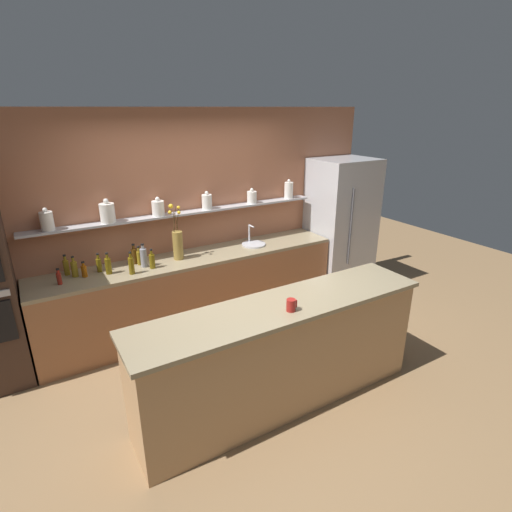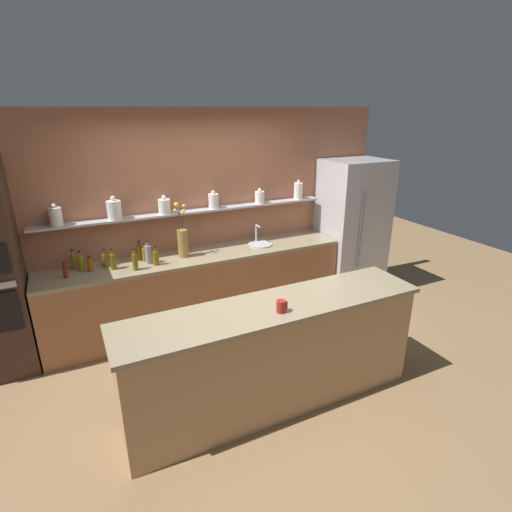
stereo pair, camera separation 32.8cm
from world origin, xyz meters
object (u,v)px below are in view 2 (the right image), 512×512
Objects in this scene: bottle_sauce_0 at (65,271)px; bottle_spirit_10 at (140,252)px; sink_fixture at (260,243)px; bottle_oil_6 at (144,254)px; coffee_mug at (281,306)px; bottle_oil_1 at (81,263)px; bottle_oil_8 at (113,261)px; bottle_sauce_3 at (90,265)px; bottle_oil_2 at (105,260)px; bottle_spirit_4 at (148,254)px; bottle_oil_5 at (156,258)px; flower_vase at (182,241)px; bottle_oil_7 at (74,261)px; bottle_oil_9 at (135,261)px; refrigerator at (352,228)px.

bottle_spirit_10 is (0.80, 0.18, 0.02)m from bottle_sauce_0.
bottle_oil_6 is (-1.46, 0.07, 0.07)m from sink_fixture.
bottle_spirit_10 reaches higher than coffee_mug.
bottle_oil_1 is 0.95× the size of bottle_oil_8.
bottle_sauce_3 is 1.64× the size of coffee_mug.
bottle_oil_1 is 1.08× the size of bottle_oil_2.
bottle_sauce_0 is 0.87m from bottle_spirit_4.
bottle_oil_5 is 0.95× the size of bottle_spirit_10.
bottle_spirit_10 is (-1.49, 0.13, 0.07)m from sink_fixture.
bottle_oil_1 is at bearing 162.02° from bottle_oil_8.
bottle_spirit_10 is (-0.48, 0.11, -0.10)m from flower_vase.
bottle_sauce_3 is 0.76× the size of bottle_oil_7.
bottle_sauce_3 is at bearing -158.18° from bottle_oil_2.
bottle_oil_5 is (0.06, -0.09, -0.02)m from bottle_spirit_4.
sink_fixture is at bearing -2.66° from bottle_oil_6.
bottle_oil_9 reaches higher than bottle_oil_6.
bottle_oil_1 is at bearing 125.81° from coffee_mug.
bottle_spirit_10 is (0.39, 0.04, 0.01)m from bottle_oil_2.
bottle_sauce_3 is at bearing 158.16° from bottle_oil_9.
bottle_oil_7 reaches higher than bottle_sauce_0.
coffee_mug is (0.69, -1.84, 0.04)m from bottle_spirit_4.
bottle_oil_7 reaches higher than bottle_oil_6.
bottle_oil_7 is 0.68m from bottle_oil_9.
bottle_sauce_3 is at bearing -45.51° from bottle_oil_7.
bottle_oil_2 is (0.25, 0.01, -0.01)m from bottle_oil_1.
flower_vase is at bearing 179.20° from sink_fixture.
sink_fixture reaches higher than coffee_mug.
bottle_spirit_4 is at bearing -66.08° from bottle_spirit_10.
bottle_oil_5 reaches higher than coffee_mug.
bottle_oil_6 is 0.93× the size of bottle_spirit_10.
bottle_spirit_10 is at bearing 113.92° from bottle_spirit_4.
bottle_oil_5 is at bearing 11.59° from bottle_oil_9.
sink_fixture is at bearing 0.89° from bottle_oil_8.
coffee_mug is (0.63, -1.75, 0.06)m from bottle_oil_5.
bottle_oil_1 is (-1.12, 0.06, -0.11)m from flower_vase.
bottle_oil_1 is at bearing 166.27° from bottle_oil_5.
bottle_spirit_4 reaches higher than bottle_spirit_10.
bottle_oil_6 is (-2.90, 0.12, 0.04)m from refrigerator.
bottle_oil_9 is 1.91m from coffee_mug.
refrigerator reaches higher than bottle_oil_5.
bottle_sauce_0 is (-2.30, -0.05, 0.05)m from sink_fixture.
coffee_mug is (-0.74, -1.86, 0.13)m from sink_fixture.
bottle_oil_2 is 2.26m from coffee_mug.
bottle_oil_5 reaches higher than bottle_oil_6.
bottle_sauce_3 is 0.64× the size of bottle_spirit_4.
bottle_sauce_0 is 0.75× the size of bottle_oil_7.
bottle_oil_5 is (0.69, -0.13, 0.02)m from bottle_sauce_3.
bottle_oil_8 is (0.32, -0.10, 0.01)m from bottle_oil_1.
bottle_oil_1 is 0.85× the size of bottle_spirit_4.
bottle_oil_9 reaches higher than bottle_oil_2.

